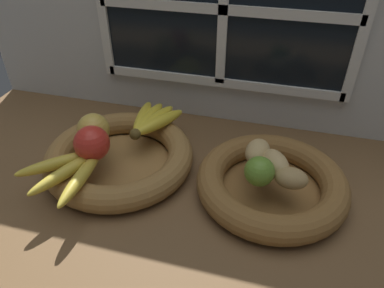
% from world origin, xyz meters
% --- Properties ---
extents(ground_plane, '(1.40, 0.90, 0.03)m').
position_xyz_m(ground_plane, '(0.00, 0.00, -0.01)').
color(ground_plane, brown).
extents(back_wall, '(1.40, 0.05, 0.55)m').
position_xyz_m(back_wall, '(0.00, 0.30, 0.28)').
color(back_wall, silver).
rests_on(back_wall, ground_plane).
extents(fruit_bowl_left, '(0.35, 0.35, 0.06)m').
position_xyz_m(fruit_bowl_left, '(-0.18, 0.01, 0.03)').
color(fruit_bowl_left, olive).
rests_on(fruit_bowl_left, ground_plane).
extents(fruit_bowl_right, '(0.33, 0.33, 0.06)m').
position_xyz_m(fruit_bowl_right, '(0.17, 0.01, 0.03)').
color(fruit_bowl_right, brown).
rests_on(fruit_bowl_right, ground_plane).
extents(apple_golden_left, '(0.07, 0.07, 0.07)m').
position_xyz_m(apple_golden_left, '(-0.24, 0.01, 0.10)').
color(apple_golden_left, gold).
rests_on(apple_golden_left, fruit_bowl_left).
extents(apple_red_front, '(0.08, 0.08, 0.08)m').
position_xyz_m(apple_red_front, '(-0.22, -0.04, 0.10)').
color(apple_red_front, red).
rests_on(apple_red_front, fruit_bowl_left).
extents(banana_bunch_front, '(0.16, 0.19, 0.03)m').
position_xyz_m(banana_bunch_front, '(-0.24, -0.11, 0.07)').
color(banana_bunch_front, gold).
rests_on(banana_bunch_front, fruit_bowl_left).
extents(banana_bunch_back, '(0.13, 0.17, 0.03)m').
position_xyz_m(banana_bunch_back, '(-0.14, 0.11, 0.07)').
color(banana_bunch_back, yellow).
rests_on(banana_bunch_back, fruit_bowl_left).
extents(potato_oblong, '(0.06, 0.08, 0.05)m').
position_xyz_m(potato_oblong, '(0.13, 0.04, 0.08)').
color(potato_oblong, tan).
rests_on(potato_oblong, fruit_bowl_right).
extents(potato_small, '(0.07, 0.05, 0.04)m').
position_xyz_m(potato_small, '(0.21, -0.03, 0.08)').
color(potato_small, '#A38451').
rests_on(potato_small, fruit_bowl_right).
extents(potato_large, '(0.08, 0.09, 0.05)m').
position_xyz_m(potato_large, '(0.17, 0.01, 0.08)').
color(potato_large, tan).
rests_on(potato_large, fruit_bowl_right).
extents(lime_near, '(0.06, 0.06, 0.06)m').
position_xyz_m(lime_near, '(0.14, -0.03, 0.09)').
color(lime_near, olive).
rests_on(lime_near, fruit_bowl_right).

